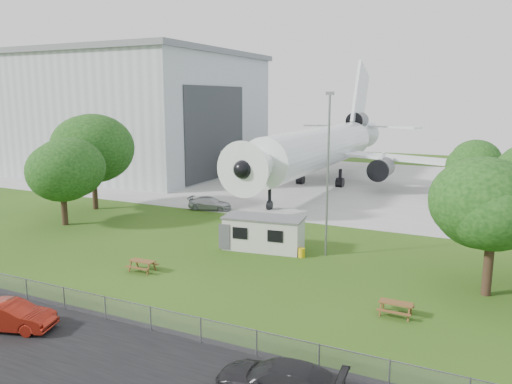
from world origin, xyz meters
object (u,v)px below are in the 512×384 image
at_px(site_cabin, 264,233).
at_px(picnic_west, 143,271).
at_px(airliner, 323,146).
at_px(hangar, 114,111).
at_px(car_centre_sedan, 11,316).
at_px(picnic_east, 395,315).

bearing_deg(site_cabin, picnic_west, -123.12).
distance_m(airliner, picnic_west, 38.84).
relative_size(hangar, car_centre_sedan, 9.62).
bearing_deg(airliner, hangar, 179.78).
height_order(site_cabin, picnic_west, site_cabin).
bearing_deg(airliner, car_centre_sedan, -90.57).
bearing_deg(hangar, picnic_east, -35.86).
relative_size(hangar, airliner, 0.90).
bearing_deg(picnic_west, hangar, 131.79).
bearing_deg(airliner, picnic_east, -66.04).
relative_size(hangar, site_cabin, 6.23).
xyz_separation_m(picnic_east, car_centre_sedan, (-17.41, -10.31, 0.74)).
bearing_deg(site_cabin, hangar, 143.64).
xyz_separation_m(airliner, picnic_west, (-0.01, -38.48, -5.27)).
bearing_deg(airliner, picnic_west, -90.02).
bearing_deg(airliner, site_cabin, -80.00).
height_order(picnic_west, car_centre_sedan, car_centre_sedan).
height_order(picnic_east, car_centre_sedan, car_centre_sedan).
height_order(airliner, picnic_east, airliner).
relative_size(airliner, car_centre_sedan, 10.68).
height_order(hangar, car_centre_sedan, hangar).
distance_m(hangar, site_cabin, 51.93).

